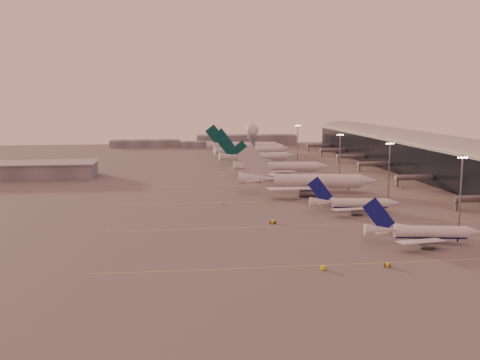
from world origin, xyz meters
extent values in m
plane|color=#5C5959|center=(0.00, 0.00, 0.00)|extent=(700.00, 700.00, 0.00)
cube|color=gold|center=(30.00, -35.00, 0.01)|extent=(180.00, 0.25, 0.02)
cube|color=gold|center=(30.00, 10.00, 0.01)|extent=(180.00, 0.25, 0.02)
cube|color=gold|center=(30.00, 55.00, 0.01)|extent=(180.00, 0.25, 0.02)
cube|color=gold|center=(30.00, 100.00, 0.01)|extent=(180.00, 0.25, 0.02)
cube|color=gold|center=(30.00, 150.00, 0.01)|extent=(180.00, 0.25, 0.02)
cube|color=black|center=(108.00, 110.00, 9.00)|extent=(36.00, 360.00, 18.00)
cylinder|color=gray|center=(108.00, 110.00, 18.00)|extent=(10.08, 360.00, 10.08)
cube|color=gray|center=(108.00, 110.00, 18.20)|extent=(40.00, 362.00, 0.80)
cube|color=slate|center=(72.00, 28.00, 2.20)|extent=(1.20, 1.20, 4.40)
cylinder|color=slate|center=(82.00, 86.00, 4.50)|extent=(22.00, 2.80, 2.80)
cube|color=slate|center=(72.00, 86.00, 2.20)|extent=(1.20, 1.20, 4.40)
cylinder|color=slate|center=(82.00, 142.00, 4.50)|extent=(22.00, 2.80, 2.80)
cube|color=slate|center=(72.00, 142.00, 2.20)|extent=(1.20, 1.20, 4.40)
cylinder|color=slate|center=(82.00, 184.00, 4.50)|extent=(22.00, 2.80, 2.80)
cube|color=slate|center=(72.00, 184.00, 2.20)|extent=(1.20, 1.20, 4.40)
cylinder|color=slate|center=(82.00, 226.00, 4.50)|extent=(22.00, 2.80, 2.80)
cube|color=slate|center=(72.00, 226.00, 2.20)|extent=(1.20, 1.20, 4.40)
cylinder|color=slate|center=(82.00, 266.00, 4.50)|extent=(22.00, 2.80, 2.80)
cube|color=slate|center=(72.00, 266.00, 2.20)|extent=(1.20, 1.20, 4.40)
cube|color=slate|center=(-120.00, 140.00, 4.00)|extent=(80.00, 25.00, 8.00)
cube|color=gray|center=(-120.00, 140.00, 8.20)|extent=(82.00, 27.00, 0.60)
cylinder|color=slate|center=(5.00, 120.00, 11.00)|extent=(2.60, 2.60, 22.00)
cylinder|color=slate|center=(5.00, 120.00, 22.50)|extent=(5.20, 5.20, 1.20)
sphere|color=silver|center=(5.00, 120.00, 26.40)|extent=(6.40, 6.40, 6.40)
cylinder|color=slate|center=(5.00, 120.00, 30.10)|extent=(0.16, 0.16, 2.00)
cylinder|color=slate|center=(58.00, 0.00, 12.50)|extent=(0.56, 0.56, 25.00)
cube|color=slate|center=(58.00, 0.00, 24.50)|extent=(3.60, 0.25, 0.25)
sphere|color=#FFEABF|center=(56.50, 0.00, 24.10)|extent=(0.56, 0.56, 0.56)
sphere|color=#FFEABF|center=(57.50, 0.00, 24.10)|extent=(0.56, 0.56, 0.56)
sphere|color=#FFEABF|center=(58.50, 0.00, 24.10)|extent=(0.56, 0.56, 0.56)
sphere|color=#FFEABF|center=(59.50, 0.00, 24.10)|extent=(0.56, 0.56, 0.56)
cylinder|color=slate|center=(55.00, 55.00, 12.50)|extent=(0.56, 0.56, 25.00)
cube|color=slate|center=(55.00, 55.00, 24.50)|extent=(3.60, 0.25, 0.25)
sphere|color=#FFEABF|center=(53.50, 55.00, 24.10)|extent=(0.56, 0.56, 0.56)
sphere|color=#FFEABF|center=(54.50, 55.00, 24.10)|extent=(0.56, 0.56, 0.56)
sphere|color=#FFEABF|center=(55.50, 55.00, 24.10)|extent=(0.56, 0.56, 0.56)
sphere|color=#FFEABF|center=(56.50, 55.00, 24.10)|extent=(0.56, 0.56, 0.56)
cylinder|color=slate|center=(50.00, 110.00, 12.50)|extent=(0.56, 0.56, 25.00)
cube|color=slate|center=(50.00, 110.00, 24.50)|extent=(3.60, 0.25, 0.25)
sphere|color=#FFEABF|center=(48.50, 110.00, 24.10)|extent=(0.56, 0.56, 0.56)
sphere|color=#FFEABF|center=(49.50, 110.00, 24.10)|extent=(0.56, 0.56, 0.56)
sphere|color=#FFEABF|center=(50.50, 110.00, 24.10)|extent=(0.56, 0.56, 0.56)
sphere|color=#FFEABF|center=(51.50, 110.00, 24.10)|extent=(0.56, 0.56, 0.56)
cylinder|color=slate|center=(48.00, 200.00, 12.50)|extent=(0.56, 0.56, 25.00)
cube|color=slate|center=(48.00, 200.00, 24.50)|extent=(3.60, 0.25, 0.25)
sphere|color=#FFEABF|center=(46.50, 200.00, 24.10)|extent=(0.56, 0.56, 0.56)
sphere|color=#FFEABF|center=(47.50, 200.00, 24.10)|extent=(0.56, 0.56, 0.56)
sphere|color=#FFEABF|center=(48.50, 200.00, 24.10)|extent=(0.56, 0.56, 0.56)
sphere|color=#FFEABF|center=(49.50, 200.00, 24.10)|extent=(0.56, 0.56, 0.56)
cube|color=slate|center=(-60.00, 320.00, 3.00)|extent=(60.00, 18.00, 6.00)
cube|color=slate|center=(30.00, 330.00, 4.50)|extent=(90.00, 20.00, 9.00)
cube|color=slate|center=(-10.00, 310.00, 2.50)|extent=(40.00, 15.00, 5.00)
cylinder|color=silver|center=(39.55, -17.18, 3.01)|extent=(21.99, 7.42, 3.69)
cylinder|color=navy|center=(39.55, -17.18, 2.18)|extent=(21.38, 6.32, 2.66)
cone|color=silver|center=(52.29, -19.44, 3.01)|extent=(4.78, 4.37, 3.69)
cone|color=silver|center=(24.40, -14.50, 3.47)|extent=(9.60, 5.22, 3.69)
cube|color=silver|center=(32.73, -25.19, 2.37)|extent=(16.04, 8.29, 1.16)
cylinder|color=slate|center=(35.70, -23.54, 0.68)|extent=(4.55, 3.09, 2.40)
cube|color=slate|center=(35.70, -23.54, 1.72)|extent=(0.33, 0.29, 1.48)
cube|color=silver|center=(35.90, -7.31, 2.37)|extent=(14.59, 12.53, 1.16)
cylinder|color=slate|center=(38.12, -9.88, 0.68)|extent=(4.55, 3.09, 2.40)
cube|color=slate|center=(38.12, -9.88, 1.72)|extent=(0.33, 0.29, 1.48)
cube|color=navy|center=(23.96, -14.42, 8.04)|extent=(10.03, 2.10, 11.00)
cube|color=silver|center=(23.70, -18.63, 3.56)|extent=(4.47, 2.67, 0.24)
cube|color=silver|center=(25.17, -10.37, 3.56)|extent=(4.32, 3.74, 0.24)
cylinder|color=black|center=(47.66, -18.62, 0.49)|extent=(0.49, 0.49, 0.97)
cylinder|color=black|center=(38.20, -14.77, 0.53)|extent=(1.14, 0.66, 1.07)
cylinder|color=black|center=(37.46, -18.98, 0.53)|extent=(1.14, 0.66, 1.07)
cylinder|color=silver|center=(33.80, 30.30, 2.95)|extent=(21.50, 6.56, 3.61)
cylinder|color=navy|center=(33.80, 30.30, 2.13)|extent=(20.94, 5.50, 2.60)
cone|color=silver|center=(46.33, 28.51, 2.95)|extent=(4.57, 4.15, 3.61)
cone|color=silver|center=(18.90, 32.42, 3.40)|extent=(9.31, 4.83, 3.61)
cube|color=silver|center=(27.40, 22.24, 2.31)|extent=(15.63, 8.56, 1.14)
cylinder|color=slate|center=(30.25, 23.95, 0.67)|extent=(4.39, 2.90, 2.35)
cube|color=slate|center=(30.25, 23.95, 1.68)|extent=(0.32, 0.28, 1.44)
cube|color=silver|center=(29.90, 39.82, 2.31)|extent=(14.49, 11.91, 1.14)
cylinder|color=slate|center=(32.16, 37.38, 0.67)|extent=(4.39, 2.90, 2.35)
cube|color=slate|center=(32.16, 37.38, 1.68)|extent=(0.32, 0.28, 1.44)
cube|color=navy|center=(18.46, 32.48, 7.86)|extent=(9.86, 1.73, 10.76)
cube|color=silver|center=(18.36, 28.35, 3.49)|extent=(4.38, 2.73, 0.24)
cube|color=silver|center=(19.51, 36.48, 3.49)|extent=(4.26, 3.58, 0.24)
cylinder|color=black|center=(41.78, 29.16, 0.48)|extent=(0.48, 0.48, 0.95)
cylinder|color=black|center=(32.40, 32.61, 0.52)|extent=(1.10, 0.62, 1.05)
cylinder|color=black|center=(31.82, 28.47, 0.52)|extent=(1.10, 0.62, 1.05)
cylinder|color=silver|center=(28.29, 75.37, 4.25)|extent=(39.72, 12.64, 6.13)
cylinder|color=silver|center=(28.29, 75.37, 2.87)|extent=(38.66, 10.81, 4.42)
cone|color=silver|center=(51.38, 71.44, 4.25)|extent=(8.52, 7.32, 6.13)
cone|color=silver|center=(0.82, 80.05, 5.02)|extent=(17.26, 8.81, 6.13)
cube|color=silver|center=(16.10, 60.89, 3.18)|extent=(28.80, 15.06, 1.82)
cylinder|color=slate|center=(21.43, 63.90, 0.69)|extent=(8.16, 5.21, 3.99)
cube|color=slate|center=(21.43, 63.90, 2.11)|extent=(0.33, 0.29, 2.45)
cube|color=silver|center=(21.59, 93.07, 3.18)|extent=(26.29, 22.38, 1.82)
cylinder|color=slate|center=(25.62, 88.47, 0.69)|extent=(8.16, 5.21, 3.99)
cube|color=slate|center=(25.62, 88.47, 2.11)|extent=(0.33, 0.29, 2.45)
cube|color=#ACAEB3|center=(0.01, 80.19, 12.27)|extent=(16.82, 3.20, 18.20)
cube|color=silver|center=(-0.78, 72.62, 5.17)|extent=(8.09, 4.87, 0.25)
cube|color=silver|center=(1.78, 87.60, 5.17)|extent=(7.83, 6.74, 0.25)
cylinder|color=black|center=(42.99, 72.87, 0.49)|extent=(0.49, 0.49, 0.99)
cylinder|color=black|center=(25.53, 78.05, 0.54)|extent=(1.16, 0.67, 1.09)
cylinder|color=black|center=(24.80, 73.76, 0.54)|extent=(1.16, 0.67, 1.09)
cylinder|color=silver|center=(26.72, 132.21, 3.78)|extent=(33.40, 7.07, 5.35)
cylinder|color=silver|center=(26.72, 132.21, 2.58)|extent=(32.66, 5.54, 3.85)
cone|color=silver|center=(46.49, 131.18, 3.78)|extent=(6.69, 5.68, 5.35)
cone|color=silver|center=(3.22, 133.44, 4.45)|extent=(14.17, 6.07, 5.35)
cube|color=silver|center=(17.84, 118.70, 2.85)|extent=(24.18, 15.24, 1.58)
cylinder|color=slate|center=(22.06, 121.79, 0.65)|extent=(6.59, 3.81, 3.48)
cube|color=slate|center=(22.06, 121.79, 1.91)|extent=(0.29, 0.24, 2.14)
cube|color=silver|center=(19.29, 146.57, 2.85)|extent=(23.52, 17.18, 1.58)
cylinder|color=slate|center=(23.17, 143.07, 0.65)|extent=(6.59, 3.81, 3.48)
cube|color=slate|center=(23.17, 143.07, 1.91)|extent=(0.29, 0.24, 2.14)
cube|color=#043737|center=(2.52, 133.47, 10.84)|extent=(14.71, 1.09, 15.83)
cube|color=silver|center=(2.65, 127.04, 4.58)|extent=(6.85, 4.73, 0.23)
cube|color=silver|center=(3.32, 139.86, 4.58)|extent=(6.78, 5.22, 0.23)
cylinder|color=black|center=(39.31, 131.56, 0.46)|extent=(0.46, 0.46, 0.92)
cylinder|color=black|center=(24.16, 134.38, 0.51)|extent=(1.04, 0.51, 1.01)
cylinder|color=black|center=(23.95, 130.32, 0.51)|extent=(1.04, 0.51, 1.01)
cylinder|color=silver|center=(21.77, 187.58, 3.65)|extent=(32.38, 9.50, 5.16)
cylinder|color=silver|center=(21.77, 187.58, 2.49)|extent=(31.55, 7.98, 3.71)
cone|color=silver|center=(40.67, 190.20, 3.65)|extent=(6.84, 5.96, 5.16)
cone|color=silver|center=(-0.71, 184.46, 4.29)|extent=(13.99, 6.95, 5.16)
cube|color=silver|center=(15.81, 173.18, 2.74)|extent=(21.96, 17.97, 1.53)
cylinder|color=slate|center=(19.25, 176.86, 0.62)|extent=(6.59, 4.17, 3.35)
cube|color=slate|center=(19.25, 176.86, 1.84)|extent=(0.29, 0.26, 2.06)
cube|color=silver|center=(12.12, 199.82, 2.74)|extent=(23.65, 13.03, 1.53)
cylinder|color=slate|center=(16.43, 197.21, 0.62)|extent=(6.59, 4.17, 3.35)
cube|color=slate|center=(16.43, 197.21, 1.84)|extent=(0.29, 0.26, 2.06)
cube|color=#043737|center=(-1.37, 184.37, 10.45)|extent=(14.09, 2.26, 15.26)
cube|color=silver|center=(-0.08, 178.30, 4.42)|extent=(6.43, 5.38, 0.22)
cube|color=silver|center=(-1.78, 190.56, 4.42)|extent=(6.60, 4.13, 0.22)
cylinder|color=black|center=(33.80, 189.25, 0.44)|extent=(0.44, 0.44, 0.89)
cylinder|color=black|center=(18.94, 189.16, 0.49)|extent=(1.03, 0.57, 0.98)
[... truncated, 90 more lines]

